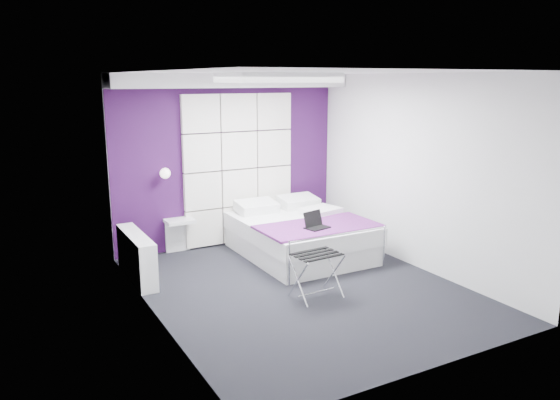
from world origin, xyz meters
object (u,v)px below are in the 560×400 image
at_px(wall_lamp, 164,173).
at_px(bed, 300,235).
at_px(radiator, 136,256).
at_px(nightstand, 180,221).
at_px(luggage_rack, 316,275).
at_px(laptop, 316,224).

height_order(wall_lamp, bed, wall_lamp).
xyz_separation_m(wall_lamp, radiator, (-0.64, -0.76, -0.92)).
bearing_deg(nightstand, radiator, -138.87).
distance_m(wall_lamp, luggage_rack, 2.77).
bearing_deg(bed, luggage_rack, -113.69).
bearing_deg(luggage_rack, laptop, 54.88).
relative_size(bed, laptop, 6.28).
bearing_deg(bed, nightstand, 150.07).
height_order(radiator, luggage_rack, radiator).
bearing_deg(laptop, radiator, 148.08).
height_order(wall_lamp, luggage_rack, wall_lamp).
xyz_separation_m(nightstand, laptop, (1.43, -1.45, 0.12)).
bearing_deg(radiator, wall_lamp, 49.90).
distance_m(bed, laptop, 0.66).
bearing_deg(bed, radiator, 176.24).
bearing_deg(radiator, laptop, -17.88).
bearing_deg(wall_lamp, bed, -28.23).
distance_m(radiator, laptop, 2.38).
distance_m(luggage_rack, laptop, 1.10).
bearing_deg(laptop, luggage_rack, -135.63).
bearing_deg(nightstand, luggage_rack, -69.45).
bearing_deg(luggage_rack, bed, 62.77).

